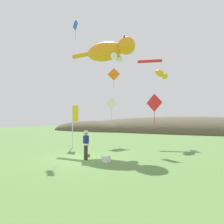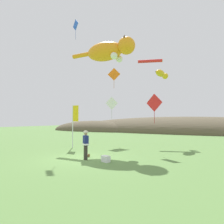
# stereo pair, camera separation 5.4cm
# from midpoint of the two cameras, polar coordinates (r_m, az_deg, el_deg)

# --- Properties ---
(ground_plane) EXTENTS (120.00, 120.00, 0.00)m
(ground_plane) POSITION_cam_midpoint_polar(r_m,az_deg,el_deg) (12.99, -8.73, -13.07)
(ground_plane) COLOR #5B8442
(distant_hill_ridge) EXTENTS (55.75, 15.29, 6.25)m
(distant_hill_ridge) POSITION_cam_midpoint_polar(r_m,az_deg,el_deg) (42.24, 14.57, -5.56)
(distant_hill_ridge) COLOR brown
(distant_hill_ridge) RESTS_ON ground
(festival_attendant) EXTENTS (0.49, 0.45, 1.77)m
(festival_attendant) POSITION_cam_midpoint_polar(r_m,az_deg,el_deg) (12.51, -7.40, -9.07)
(festival_attendant) COLOR #332D28
(festival_attendant) RESTS_ON ground
(kite_spool) EXTENTS (0.15, 0.21, 0.21)m
(kite_spool) POSITION_cam_midpoint_polar(r_m,az_deg,el_deg) (13.51, -6.74, -12.20)
(kite_spool) COLOR olive
(kite_spool) RESTS_ON ground
(picnic_cooler) EXTENTS (0.56, 0.45, 0.36)m
(picnic_cooler) POSITION_cam_midpoint_polar(r_m,az_deg,el_deg) (11.86, -1.67, -13.24)
(picnic_cooler) COLOR white
(picnic_cooler) RESTS_ON ground
(festival_banner_pole) EXTENTS (0.66, 0.08, 3.76)m
(festival_banner_pole) POSITION_cam_midpoint_polar(r_m,az_deg,el_deg) (17.83, -10.67, -2.19)
(festival_banner_pole) COLOR silver
(festival_banner_pole) RESTS_ON ground
(kite_giant_cat) EXTENTS (6.86, 1.97, 2.08)m
(kite_giant_cat) POSITION_cam_midpoint_polar(r_m,az_deg,el_deg) (19.69, -0.73, 17.04)
(kite_giant_cat) COLOR orange
(kite_fish_windsock) EXTENTS (0.88, 2.61, 0.79)m
(kite_fish_windsock) POSITION_cam_midpoint_polar(r_m,az_deg,el_deg) (22.41, 13.95, 10.57)
(kite_fish_windsock) COLOR gold
(kite_tube_streamer) EXTENTS (2.88, 1.36, 0.44)m
(kite_tube_streamer) POSITION_cam_midpoint_polar(r_m,az_deg,el_deg) (24.95, 11.00, 14.10)
(kite_tube_streamer) COLOR red
(kite_diamond_red) EXTENTS (1.35, 0.36, 2.29)m
(kite_diamond_red) POSITION_cam_midpoint_polar(r_m,az_deg,el_deg) (15.56, 12.08, 2.56)
(kite_diamond_red) COLOR red
(kite_diamond_blue) EXTENTS (1.07, 0.50, 2.06)m
(kite_diamond_blue) POSITION_cam_midpoint_polar(r_m,az_deg,el_deg) (22.00, -10.28, 23.24)
(kite_diamond_blue) COLOR blue
(kite_diamond_orange) EXTENTS (1.43, 0.50, 2.40)m
(kite_diamond_orange) POSITION_cam_midpoint_polar(r_m,az_deg,el_deg) (23.80, 0.64, 10.69)
(kite_diamond_orange) COLOR orange
(kite_diamond_white) EXTENTS (1.24, 0.25, 2.16)m
(kite_diamond_white) POSITION_cam_midpoint_polar(r_m,az_deg,el_deg) (19.44, -0.01, 2.48)
(kite_diamond_white) COLOR white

